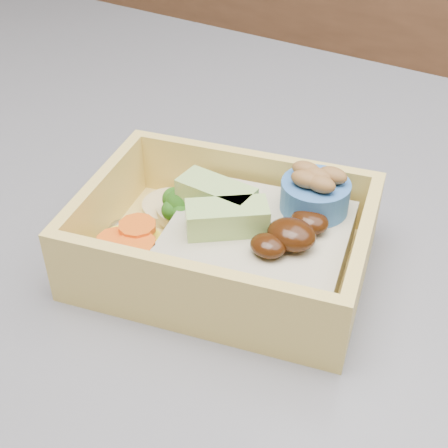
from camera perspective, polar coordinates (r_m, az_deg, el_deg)
The scene contains 1 object.
bento_box at distance 0.44m, azimuth 0.82°, elevation -1.36°, with size 0.23×0.18×0.07m.
Camera 1 is at (0.23, -0.38, 1.22)m, focal length 50.00 mm.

